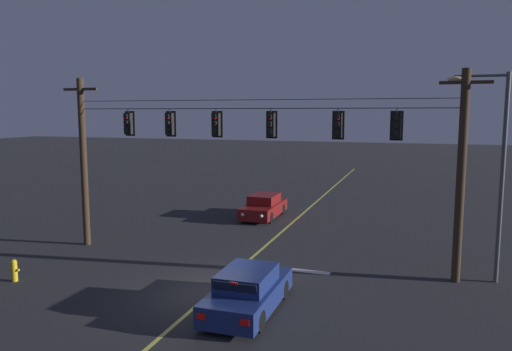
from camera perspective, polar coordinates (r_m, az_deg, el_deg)
The scene contains 14 objects.
ground_plane at distance 17.70m, azimuth -5.19°, elevation -13.46°, with size 180.00×180.00×0.00m, color #28282B.
lane_centre_stripe at distance 26.70m, azimuth 3.41°, elevation -6.25°, with size 0.14×60.00×0.01m, color #D1C64C.
stop_bar_paint at distance 20.10m, azimuth 3.77°, elevation -10.86°, with size 3.40×0.36×0.01m, color silver.
signal_span_assembly at distance 20.34m, azimuth -0.89°, elevation 1.14°, with size 18.22×0.32×7.85m.
traffic_light_leftmost at distance 22.74m, azimuth -14.70°, elevation 5.90°, with size 0.48×0.41×1.22m.
traffic_light_left_inner at distance 21.68m, azimuth -10.08°, elevation 5.96°, with size 0.48×0.41×1.22m.
traffic_light_centre at distance 20.73m, azimuth -4.70°, elevation 5.99°, with size 0.48×0.41×1.22m.
traffic_light_right_inner at distance 19.91m, azimuth 1.72°, elevation 5.96°, with size 0.48×0.41×1.22m.
traffic_light_rightmost at distance 19.30m, azimuth 9.51°, elevation 5.81°, with size 0.48×0.41×1.22m.
traffic_light_far_right at distance 19.09m, azimuth 16.08°, elevation 5.61°, with size 0.48×0.41×1.22m.
car_waiting_near_lane at distance 15.92m, azimuth -0.95°, elevation -13.38°, with size 1.80×4.33×1.39m.
car_oncoming_lead at distance 29.43m, azimuth 0.91°, elevation -3.67°, with size 1.80×4.42×1.39m.
street_lamp_corner at distance 19.72m, azimuth 26.01°, elevation 1.89°, with size 2.11×0.30×7.72m.
fire_hydrant at distance 20.68m, azimuth -26.39°, elevation -9.84°, with size 0.44×0.22×0.84m.
Camera 1 is at (6.68, -15.14, 6.29)m, focal length 34.25 mm.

